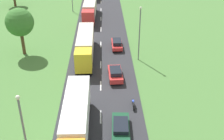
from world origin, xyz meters
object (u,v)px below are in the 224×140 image
car_second (121,127)px  car_fourth (117,44)px  truck_third (90,9)px  truck_second (85,45)px  motorcycle_courier (133,104)px  lamppost_lead (25,135)px  tree_birch (20,22)px  lamppost_second (140,31)px  truck_lead (75,122)px  car_third (115,73)px

car_second → car_fourth: (0.61, 21.85, 0.04)m
truck_third → car_second: bearing=-83.2°
truck_second → motorcycle_courier: size_ratio=6.66×
truck_third → lamppost_lead: 43.57m
truck_third → car_second: 38.13m
truck_second → tree_birch: (-10.24, 1.64, 3.29)m
lamppost_lead → motorcycle_courier: bearing=45.1°
motorcycle_courier → lamppost_lead: 14.84m
truck_third → lamppost_second: bearing=-67.7°
motorcycle_courier → lamppost_second: bearing=80.9°
motorcycle_courier → lamppost_second: 13.66m
truck_second → car_fourth: truck_second is taller
car_fourth → tree_birch: bearing=-173.8°
motorcycle_courier → lamppost_lead: lamppost_lead is taller
truck_third → lamppost_lead: lamppost_lead is taller
tree_birch → car_second: bearing=-53.7°
truck_lead → car_second: (4.64, 0.70, -1.44)m
car_second → lamppost_lead: 10.70m
truck_second → lamppost_second: bearing=-7.8°
motorcycle_courier → lamppost_second: (2.06, 12.82, 4.24)m
car_fourth → lamppost_lead: lamppost_lead is taller
motorcycle_courier → lamppost_second: lamppost_second is taller
lamppost_second → car_fourth: bearing=125.8°
car_third → motorcycle_courier: size_ratio=2.29×
truck_second → lamppost_lead: lamppost_lead is taller
lamppost_lead → tree_birch: (-6.59, 25.68, 0.61)m
truck_second → tree_birch: 10.88m
truck_third → lamppost_lead: size_ratio=1.44×
truck_lead → truck_third: (0.10, 38.53, -0.12)m
lamppost_second → tree_birch: bearing=171.5°
car_second → lamppost_second: size_ratio=0.54×
truck_second → lamppost_lead: bearing=-98.6°
car_third → lamppost_lead: size_ratio=0.51×
truck_lead → tree_birch: bearing=116.0°
lamppost_second → motorcycle_courier: bearing=-99.1°
truck_lead → car_third: size_ratio=2.98×
truck_second → car_third: size_ratio=2.91×
tree_birch → lamppost_lead: bearing=-75.6°
truck_lead → tree_birch: tree_birch is taller
motorcycle_courier → lamppost_lead: (-10.03, -10.06, 4.28)m
lamppost_lead → car_fourth: bearing=72.0°
truck_second → car_second: truck_second is taller
car_third → motorcycle_courier: (1.86, -6.84, -0.34)m
car_second → lamppost_second: (3.84, 17.39, 4.00)m
car_second → tree_birch: (-14.84, 20.18, 4.65)m
car_third → lamppost_second: 8.15m
truck_second → car_second: (4.59, -18.54, -1.36)m
truck_second → lamppost_second: 8.91m
truck_third → tree_birch: (-10.30, -17.65, 3.33)m
truck_second → tree_birch: bearing=170.9°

